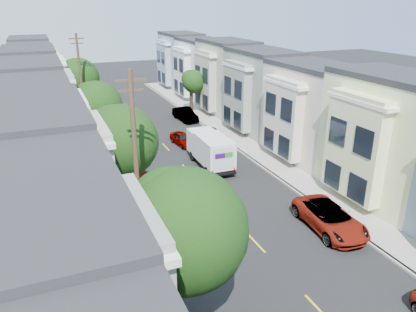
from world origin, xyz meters
The scene contains 23 objects.
ground centered at (0.00, 0.00, 0.00)m, with size 160.00×160.00×0.00m, color black.
road_slab centered at (0.00, 15.00, 0.01)m, with size 12.00×70.00×0.02m, color black.
curb_left centered at (-6.05, 15.00, 0.07)m, with size 0.30×70.00×0.15m, color gray.
curb_right centered at (6.05, 15.00, 0.07)m, with size 0.30×70.00×0.15m, color gray.
sidewalk_left centered at (-7.35, 15.00, 0.07)m, with size 2.60×70.00×0.15m, color gray.
sidewalk_right centered at (7.35, 15.00, 0.07)m, with size 2.60×70.00×0.15m, color gray.
centerline centered at (0.00, 15.00, 0.00)m, with size 0.12×70.00×0.01m, color gold.
townhouse_row_left centered at (-11.15, 15.00, 0.00)m, with size 5.00×70.00×8.50m, color beige.
townhouse_row_right centered at (11.15, 15.00, 0.00)m, with size 5.00×70.00×8.50m, color beige.
tree_b centered at (-6.30, -5.50, 5.36)m, with size 4.70×4.70×7.74m.
tree_c centered at (-6.30, 6.52, 5.00)m, with size 4.69×4.69×7.36m.
tree_d centered at (-6.30, 17.10, 4.76)m, with size 4.45×4.45×7.01m.
tree_e centered at (-6.30, 31.33, 4.87)m, with size 4.70×4.70×7.24m.
tree_far_r centered at (6.89, 28.72, 3.98)m, with size 2.85×2.85×5.47m.
utility_pole_near centered at (-6.30, 2.00, 5.15)m, with size 1.60×0.26×10.00m.
utility_pole_far centered at (-6.30, 28.00, 5.15)m, with size 1.60×0.26×10.00m.
fedex_truck centered at (2.12, 11.93, 1.58)m, with size 2.27×5.90×2.83m.
lead_sedan centered at (1.72, 18.03, 0.61)m, with size 1.45×3.78×1.23m, color black.
parked_left_c centered at (-4.90, 0.08, 0.73)m, with size 1.54×4.35×1.45m, color #AAB0BF.
parked_left_d centered at (-4.90, 11.39, 0.74)m, with size 2.44×5.29×1.47m, color maroon.
parked_right_b centered at (4.90, -0.38, 0.77)m, with size 2.56×5.55×1.54m, color silver.
parked_right_c centered at (4.90, 17.97, 0.61)m, with size 2.03×4.41×1.22m, color black.
parked_right_d centered at (4.90, 26.21, 0.74)m, with size 1.56×4.43×1.48m, color black.
Camera 1 is at (-10.34, -17.68, 13.19)m, focal length 35.00 mm.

